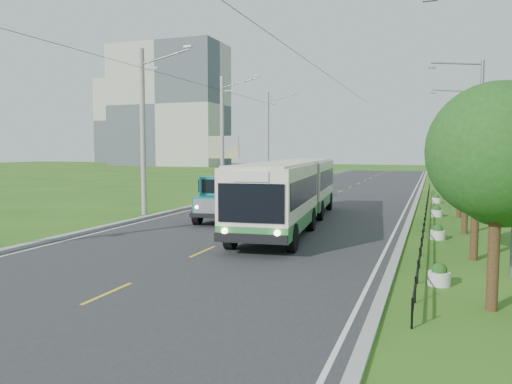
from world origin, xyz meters
The scene contains 29 objects.
ground centered at (0.00, 0.00, 0.00)m, with size 240.00×240.00×0.00m, color #245815.
road centered at (0.00, 20.00, 0.01)m, with size 14.00×120.00×0.02m, color #28282B.
curb_left centered at (-7.20, 20.00, 0.07)m, with size 0.40×120.00×0.15m, color #9E9E99.
curb_right centered at (7.15, 20.00, 0.05)m, with size 0.30×120.00×0.10m, color #9E9E99.
edge_line_left centered at (-6.65, 20.00, 0.02)m, with size 0.12×120.00×0.00m, color silver.
edge_line_right centered at (6.65, 20.00, 0.02)m, with size 0.12×120.00×0.00m, color silver.
centre_dash centered at (0.00, 0.00, 0.02)m, with size 0.12×2.20×0.00m, color yellow.
railing_right centered at (8.00, 14.00, 0.30)m, with size 0.04×40.00×0.60m, color black.
pole_near centered at (-8.26, 9.00, 5.09)m, with size 3.51×0.32×10.00m.
pole_mid centered at (-8.26, 21.00, 5.09)m, with size 3.51×0.32×10.00m.
pole_far centered at (-8.26, 33.00, 5.09)m, with size 3.51×0.32×10.00m.
tree_front centered at (9.86, -3.86, 3.72)m, with size 3.36×3.41×5.60m.
tree_second centered at (9.86, 2.14, 3.52)m, with size 3.18×3.26×5.30m.
tree_third centered at (9.86, 8.14, 3.99)m, with size 3.60×3.62×6.00m.
tree_fourth centered at (9.86, 14.14, 3.59)m, with size 3.24×3.31×5.40m.
tree_fifth centered at (9.86, 20.14, 3.85)m, with size 3.48×3.52×5.80m.
tree_back centered at (9.86, 26.14, 3.65)m, with size 3.30×3.36×5.50m.
streetlight_mid centered at (10.64, 14.00, 4.90)m, with size 3.02×0.20×9.07m.
streetlight_far centered at (10.64, 28.00, 4.90)m, with size 3.02×0.20×9.07m.
planter_front centered at (8.60, -2.00, 0.29)m, with size 0.64×0.64×0.67m.
planter_near centered at (8.60, 6.00, 0.29)m, with size 0.64×0.64×0.67m.
planter_mid centered at (8.60, 14.00, 0.29)m, with size 0.64×0.64×0.67m.
planter_far centered at (8.60, 22.00, 0.29)m, with size 0.64×0.64×0.67m.
billboard_left centered at (-9.50, 24.00, 3.87)m, with size 3.00×0.20×5.20m.
billboard_right centered at (12.30, 20.00, 5.34)m, with size 0.24×6.00×7.30m.
apartment_near centered at (-55.00, 95.00, 15.00)m, with size 28.00×14.00×30.00m, color #B7B2A3.
apartment_far centered at (-80.00, 120.00, 13.00)m, with size 24.00×14.00×26.00m, color #B7B2A3.
bus centered at (1.37, 7.85, 1.97)m, with size 4.37×17.17×3.28m.
dump_truck centered at (-2.61, 8.44, 1.42)m, with size 3.06×6.22×2.51m.
Camera 1 is at (8.37, -17.28, 3.95)m, focal length 35.00 mm.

